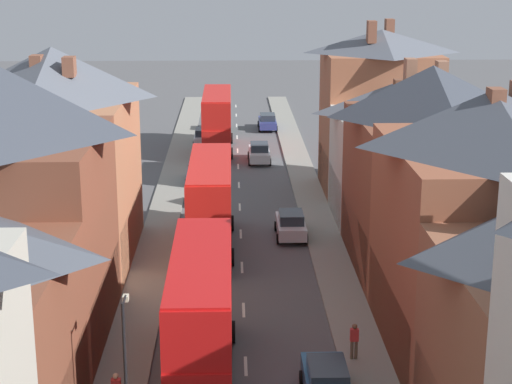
% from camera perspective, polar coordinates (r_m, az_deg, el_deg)
% --- Properties ---
extents(pavement_left, '(2.20, 104.00, 0.14)m').
position_cam_1_polar(pavement_left, '(55.75, -6.30, -2.14)').
color(pavement_left, gray).
rests_on(pavement_left, ground).
extents(pavement_right, '(2.20, 104.00, 0.14)m').
position_cam_1_polar(pavement_right, '(55.85, 4.19, -2.06)').
color(pavement_right, gray).
rests_on(pavement_right, ground).
extents(centre_line_dashes, '(0.14, 97.80, 0.01)m').
position_cam_1_polar(centre_line_dashes, '(53.68, -1.03, -2.81)').
color(centre_line_dashes, silver).
rests_on(centre_line_dashes, ground).
extents(terrace_row_right, '(8.00, 63.07, 14.38)m').
position_cam_1_polar(terrace_row_right, '(35.21, 16.16, -3.16)').
color(terrace_row_right, brown).
rests_on(terrace_row_right, ground).
extents(double_decker_bus_lead, '(2.74, 10.80, 5.30)m').
position_cam_1_polar(double_decker_bus_lead, '(34.98, -3.67, -8.13)').
color(double_decker_bus_lead, red).
rests_on(double_decker_bus_lead, ground).
extents(double_decker_bus_mid_street, '(2.74, 10.80, 5.30)m').
position_cam_1_polar(double_decker_bus_mid_street, '(76.07, -2.62, 4.79)').
color(double_decker_bus_mid_street, red).
rests_on(double_decker_bus_mid_street, ground).
extents(double_decker_bus_far_approaching, '(2.74, 10.80, 5.30)m').
position_cam_1_polar(double_decker_bus_far_approaching, '(50.34, -3.06, -0.72)').
color(double_decker_bus_far_approaching, red).
rests_on(double_decker_bus_far_approaching, ground).
extents(car_near_silver, '(1.90, 4.34, 1.61)m').
position_cam_1_polar(car_near_silver, '(86.34, 0.77, 4.72)').
color(car_near_silver, navy).
rests_on(car_near_silver, ground).
extents(car_parked_left_a, '(1.90, 4.16, 1.68)m').
position_cam_1_polar(car_parked_left_a, '(85.92, -2.50, 4.67)').
color(car_parked_left_a, '#144728').
rests_on(car_parked_left_a, ground).
extents(car_mid_black, '(1.90, 4.32, 1.67)m').
position_cam_1_polar(car_mid_black, '(72.29, 0.22, 2.65)').
color(car_mid_black, silver).
rests_on(car_mid_black, ground).
extents(car_parked_left_b, '(1.90, 4.10, 1.59)m').
position_cam_1_polar(car_parked_left_b, '(79.07, -3.51, 3.70)').
color(car_parked_left_b, silver).
rests_on(car_parked_left_b, ground).
extents(car_mid_white, '(1.90, 4.12, 1.65)m').
position_cam_1_polar(car_mid_white, '(52.86, 2.34, -2.17)').
color(car_mid_white, silver).
rests_on(car_mid_white, ground).
extents(car_far_grey, '(1.90, 4.05, 1.68)m').
position_cam_1_polar(car_far_grey, '(65.76, -3.86, 1.33)').
color(car_far_grey, '#236093').
rests_on(car_far_grey, ground).
extents(car_parked_right_b, '(1.90, 4.25, 1.67)m').
position_cam_1_polar(car_parked_right_b, '(34.07, 4.75, -12.52)').
color(car_parked_right_b, '#236093').
rests_on(car_parked_right_b, ground).
extents(pedestrian_mid_right, '(0.36, 0.22, 1.61)m').
position_cam_1_polar(pedestrian_mid_right, '(37.17, 6.57, -9.74)').
color(pedestrian_mid_right, brown).
rests_on(pedestrian_mid_right, pavement_right).
extents(street_lamp, '(0.20, 1.12, 5.50)m').
position_cam_1_polar(street_lamp, '(30.43, -8.69, -11.16)').
color(street_lamp, black).
rests_on(street_lamp, ground).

